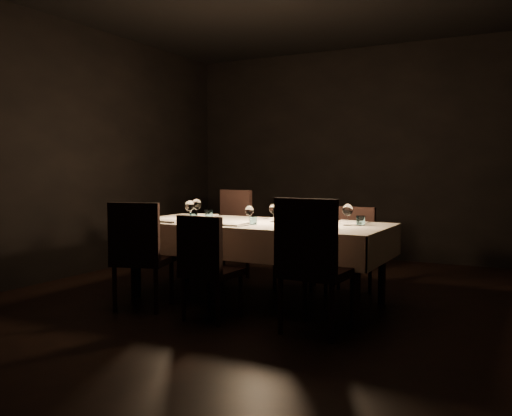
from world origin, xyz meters
The scene contains 14 objects.
room centered at (0.00, 0.00, 1.50)m, with size 5.01×6.01×3.01m.
dining_table centered at (0.00, 0.00, 0.69)m, with size 2.52×1.12×0.76m.
chair_near_left centered at (-0.76, -0.81, 0.54)m, with size 0.58×0.58×0.98m.
place_setting_near_left centered at (-0.68, -0.22, 0.84)m, with size 0.36×0.42×0.20m.
chair_near_center centered at (-0.02, -0.84, 0.50)m, with size 0.44×0.44×0.89m.
place_setting_near_center centered at (0.00, -0.22, 0.83)m, with size 0.30×0.39×0.17m.
chair_near_right centered at (0.90, -0.76, 0.57)m, with size 0.53×0.53×1.06m.
place_setting_near_right centered at (0.78, -0.22, 0.83)m, with size 0.35×0.41×0.19m.
chair_far_left centered at (-0.83, 0.86, 0.56)m, with size 0.60×0.60×1.03m.
place_setting_far_left centered at (-0.76, 0.22, 0.84)m, with size 0.38×0.42×0.20m.
chair_far_center centered at (0.09, 0.75, 0.53)m, with size 0.57×0.57×0.96m.
place_setting_far_center centered at (0.13, 0.22, 0.83)m, with size 0.33×0.40×0.17m.
chair_far_right centered at (0.72, 0.73, 0.49)m, with size 0.44×0.44×0.88m.
place_setting_far_right centered at (0.88, 0.22, 0.84)m, with size 0.36×0.42×0.20m.
Camera 1 is at (2.43, -4.58, 1.26)m, focal length 38.00 mm.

